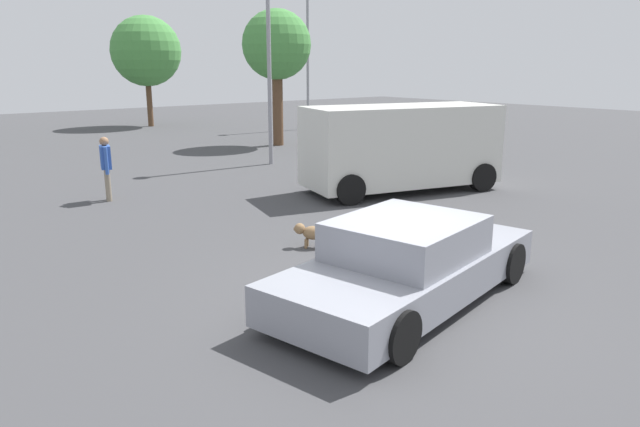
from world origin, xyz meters
name	(u,v)px	position (x,y,z in m)	size (l,w,h in m)	color
ground_plane	(394,300)	(0.00, 0.00, 0.00)	(80.00, 80.00, 0.00)	#424244
sedan_foreground	(408,263)	(0.12, -0.13, 0.57)	(4.93, 2.72, 1.23)	gray
dog	(310,232)	(0.62, 2.75, 0.29)	(0.50, 0.52, 0.46)	olive
van_white	(401,146)	(5.64, 5.19, 1.22)	(5.51, 3.30, 2.27)	silver
pedestrian	(106,163)	(-0.87, 9.00, 0.94)	(0.34, 0.55, 1.60)	gray
light_post_mid	(308,34)	(13.41, 19.08, 4.83)	(0.44, 0.44, 7.25)	gray
light_post_far	(268,27)	(5.47, 11.04, 4.48)	(0.44, 0.44, 6.64)	gray
tree_back_left	(146,51)	(7.57, 25.74, 4.01)	(3.72, 3.72, 5.88)	brown
tree_back_center	(277,46)	(8.48, 14.85, 4.04)	(2.82, 2.82, 5.52)	brown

